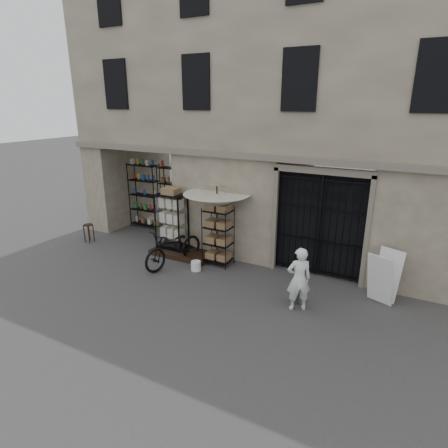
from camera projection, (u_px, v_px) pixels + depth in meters
The scene contains 15 objects.
ground at pixel (226, 293), 9.61m from camera, with size 80.00×80.00×0.00m, color black.
main_building at pixel (286, 108), 11.56m from camera, with size 14.00×4.00×9.00m, color tan.
shop_recess at pixel (152, 194), 13.49m from camera, with size 3.00×1.70×3.00m, color black.
shop_shelving at pixel (159, 198), 14.01m from camera, with size 2.70×0.50×2.50m, color black.
iron_gate at pixel (321, 224), 10.27m from camera, with size 2.50×0.21×3.00m.
step_platform at pixel (182, 253), 11.95m from camera, with size 2.00×0.90×0.15m, color black.
display_cabinet at pixel (172, 224), 11.97m from camera, with size 1.03×0.84×1.93m.
wire_rack at pixel (218, 237), 11.07m from camera, with size 0.90×0.75×1.79m.
market_umbrella at pixel (217, 197), 10.94m from camera, with size 1.77×1.81×2.82m.
white_bucket at pixel (196, 266), 10.88m from camera, with size 0.29×0.29×0.28m, color white.
bicycle at pixel (175, 265), 11.29m from camera, with size 0.75×1.13×2.15m, color black.
wooden_stool at pixel (89, 233), 13.03m from camera, with size 0.40×0.40×0.64m.
steel_bollard at pixel (297, 287), 9.00m from camera, with size 0.17×0.17×0.91m, color #505155.
shopkeeper at pixel (297, 309), 8.90m from camera, with size 0.57×1.56×0.37m, color white.
easel_sign at pixel (384, 277), 9.02m from camera, with size 0.81×0.87×1.28m.
Camera 1 is at (3.97, -7.59, 4.71)m, focal length 30.00 mm.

